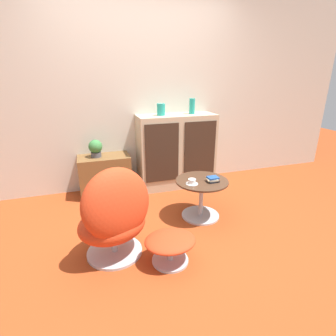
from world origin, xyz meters
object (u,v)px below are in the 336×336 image
object	(u,v)px
vase_leftmost	(161,109)
potted_plant	(96,148)
egg_chair	(115,215)
ottoman	(170,243)
vase_inner_left	(192,106)
tv_console	(105,175)
teacup	(192,182)
book_stack	(213,179)
sideboard	(176,151)
coffee_table	(201,195)

from	to	relation	value
vase_leftmost	potted_plant	world-z (taller)	vase_leftmost
egg_chair	ottoman	xyz separation A→B (m)	(0.42, -0.21, -0.23)
vase_inner_left	potted_plant	distance (m)	1.38
vase_leftmost	tv_console	bearing A→B (deg)	178.96
ottoman	potted_plant	bearing A→B (deg)	106.89
teacup	book_stack	world-z (taller)	teacup
tv_console	vase_inner_left	bearing A→B (deg)	-0.67
vase_inner_left	sideboard	bearing A→B (deg)	-178.99
sideboard	teacup	distance (m)	1.01
vase_leftmost	vase_inner_left	distance (m)	0.44
coffee_table	potted_plant	world-z (taller)	potted_plant
tv_console	sideboard	bearing A→B (deg)	-1.04
coffee_table	vase_inner_left	xyz separation A→B (m)	(0.26, 0.94, 0.84)
egg_chair	ottoman	distance (m)	0.52
sideboard	teacup	bearing A→B (deg)	-100.33
sideboard	book_stack	bearing A→B (deg)	-87.01
vase_inner_left	teacup	bearing A→B (deg)	-111.86
coffee_table	vase_leftmost	world-z (taller)	vase_leftmost
ottoman	coffee_table	distance (m)	0.84
vase_leftmost	teacup	bearing A→B (deg)	-88.07
egg_chair	book_stack	world-z (taller)	egg_chair
ottoman	vase_leftmost	world-z (taller)	vase_leftmost
sideboard	vase_leftmost	world-z (taller)	vase_leftmost
tv_console	egg_chair	xyz separation A→B (m)	(-0.03, -1.35, 0.15)
egg_chair	tv_console	bearing A→B (deg)	88.60
ottoman	vase_inner_left	world-z (taller)	vase_inner_left
book_stack	sideboard	bearing A→B (deg)	92.99
egg_chair	vase_leftmost	world-z (taller)	vase_leftmost
coffee_table	tv_console	bearing A→B (deg)	135.13
vase_inner_left	coffee_table	bearing A→B (deg)	-105.33
coffee_table	vase_leftmost	xyz separation A→B (m)	(-0.18, 0.94, 0.82)
ottoman	coffee_table	xyz separation A→B (m)	(0.57, 0.62, 0.09)
potted_plant	teacup	bearing A→B (deg)	-48.43
coffee_table	book_stack	bearing A→B (deg)	-38.68
coffee_table	teacup	size ratio (longest dim) A/B	4.50
coffee_table	vase_inner_left	world-z (taller)	vase_inner_left
ottoman	potted_plant	distance (m)	1.70
egg_chair	coffee_table	world-z (taller)	egg_chair
ottoman	coffee_table	size ratio (longest dim) A/B	0.76
egg_chair	coffee_table	size ratio (longest dim) A/B	1.50
vase_inner_left	teacup	xyz separation A→B (m)	(-0.40, -1.00, -0.65)
vase_leftmost	potted_plant	size ratio (longest dim) A/B	0.68
vase_inner_left	tv_console	bearing A→B (deg)	179.33
coffee_table	vase_leftmost	bearing A→B (deg)	100.76
egg_chair	vase_leftmost	xyz separation A→B (m)	(0.81, 1.34, 0.68)
vase_leftmost	potted_plant	xyz separation A→B (m)	(-0.87, 0.01, -0.45)
coffee_table	vase_inner_left	size ratio (longest dim) A/B	2.79
egg_chair	vase_inner_left	distance (m)	1.96
coffee_table	vase_leftmost	distance (m)	1.26
tv_console	teacup	world-z (taller)	tv_console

